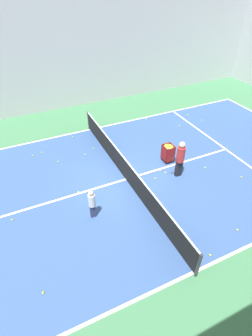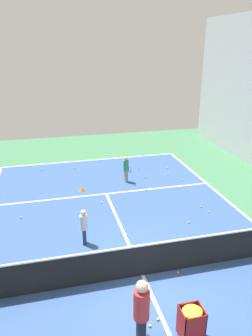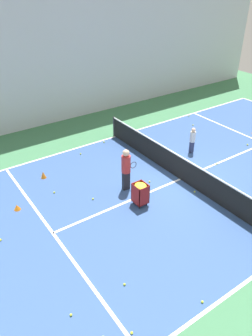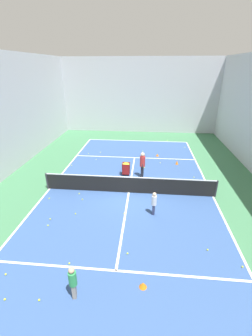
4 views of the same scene
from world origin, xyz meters
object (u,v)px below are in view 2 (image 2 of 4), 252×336
tennis_net (143,260)px  coach_at_net (141,310)px  player_near_baseline (126,167)px  ball_cart (192,319)px  child_midcourt (84,225)px

tennis_net → coach_at_net: size_ratio=5.78×
tennis_net → player_near_baseline: player_near_baseline is taller
tennis_net → ball_cart: tennis_net is taller
coach_at_net → child_midcourt: size_ratio=1.38×
child_midcourt → ball_cart: 4.74m
tennis_net → player_near_baseline: bearing=-100.0°
ball_cart → child_midcourt: bearing=-67.5°
tennis_net → coach_at_net: 2.37m
player_near_baseline → child_midcourt: bearing=-40.3°
tennis_net → ball_cart: bearing=99.5°
player_near_baseline → ball_cart: 9.18m
player_near_baseline → child_midcourt: 5.43m
player_near_baseline → coach_at_net: size_ratio=0.73×
child_midcourt → tennis_net: bearing=41.3°
ball_cart → tennis_net: bearing=-80.5°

